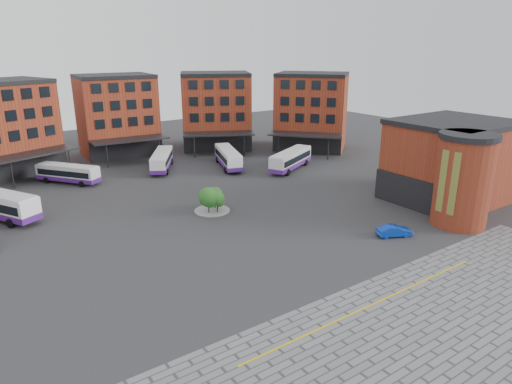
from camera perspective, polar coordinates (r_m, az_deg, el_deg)
ground at (r=46.66m, az=-0.27°, el=-7.11°), size 160.00×160.00×0.00m
paving_zone at (r=35.13m, az=24.90°, el=-18.26°), size 50.00×22.00×0.02m
yellow_line at (r=38.73m, az=14.53°, el=-13.37°), size 26.00×0.15×0.02m
main_building at (r=76.50m, az=-20.11°, el=7.49°), size 94.14×42.48×14.60m
east_building at (r=63.21m, az=23.38°, el=3.26°), size 17.40×15.40×10.60m
tree_island at (r=56.14m, az=-5.45°, el=-0.79°), size 4.40×4.40×3.37m
bus_c at (r=73.24m, az=-22.45°, el=2.17°), size 7.74×9.27×2.78m
bus_d at (r=76.78m, az=-11.69°, el=3.95°), size 7.54×10.26×2.97m
bus_e at (r=76.80m, az=-3.51°, el=4.34°), size 5.99×11.09×3.06m
bus_f at (r=75.39m, az=4.37°, el=4.09°), size 11.13×7.16×3.14m
blue_car at (r=51.53m, az=16.90°, el=-4.66°), size 4.02×2.84×1.26m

